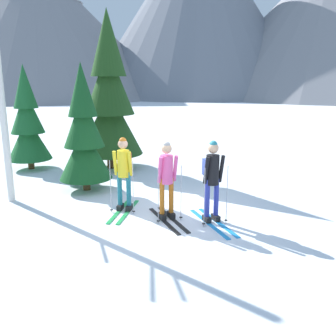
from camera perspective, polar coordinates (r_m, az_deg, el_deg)
name	(u,v)px	position (r m, az deg, el deg)	size (l,w,h in m)	color
ground_plane	(170,217)	(8.68, 0.32, -7.38)	(400.00, 400.00, 0.00)	white
skier_in_yellow	(124,170)	(8.84, -6.71, -0.26)	(0.61, 1.65, 1.76)	green
skier_in_pink	(167,177)	(8.24, -0.19, -1.40)	(1.05, 1.61, 1.77)	black
skier_in_black	(212,177)	(8.14, 6.70, -1.29)	(1.06, 1.72, 1.81)	#1E84D1
pine_tree_near	(84,134)	(10.54, -12.61, 5.12)	(1.45, 1.45, 3.49)	#51381E
pine_tree_mid	(109,98)	(12.95, -8.86, 10.44)	(2.17, 2.17, 5.24)	#51381E
pine_tree_far	(27,122)	(13.56, -20.51, 6.51)	(1.45, 1.45, 3.51)	#51381E
birch_tree_tall	(0,99)	(10.06, -24.03, 9.54)	(0.68, 0.77, 5.05)	silver
mountain_ridge_distant	(195,18)	(60.00, 4.14, 21.66)	(82.74, 45.31, 25.94)	gray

